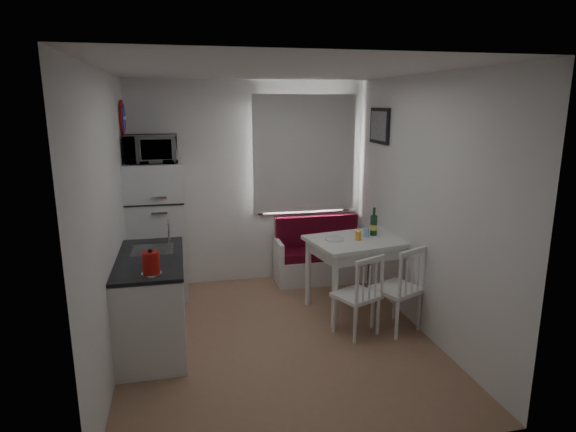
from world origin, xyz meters
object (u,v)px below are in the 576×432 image
at_px(chair_left, 360,288).
at_px(microwave, 152,149).
at_px(kitchen_counter, 152,301).
at_px(fridge, 157,231).
at_px(wine_bottle, 374,222).
at_px(kettle, 151,263).
at_px(chair_right, 402,281).
at_px(dining_table, 360,247).
at_px(bench, 319,260).

relative_size(chair_left, microwave, 0.92).
relative_size(kitchen_counter, chair_left, 2.51).
relative_size(fridge, wine_bottle, 5.11).
bearing_deg(kitchen_counter, chair_left, -8.44).
height_order(microwave, kettle, microwave).
xyz_separation_m(chair_left, fridge, (-1.99, 1.54, 0.29)).
relative_size(chair_right, microwave, 0.99).
bearing_deg(fridge, kitchen_counter, -90.90).
distance_m(dining_table, kettle, 2.40).
xyz_separation_m(bench, chair_left, (-0.06, -1.65, 0.25)).
xyz_separation_m(chair_right, wine_bottle, (0.00, 0.76, 0.43)).
bearing_deg(kitchen_counter, bench, 33.10).
height_order(chair_right, microwave, microwave).
bearing_deg(chair_left, dining_table, 45.27).
bearing_deg(chair_right, dining_table, 81.50).
xyz_separation_m(chair_left, microwave, (-1.99, 1.49, 1.28)).
bearing_deg(chair_left, kitchen_counter, 147.62).
xyz_separation_m(dining_table, chair_left, (-0.25, -0.66, -0.21)).
bearing_deg(chair_right, chair_left, 154.67).
xyz_separation_m(microwave, wine_bottle, (2.43, -0.73, -0.81)).
relative_size(bench, kettle, 5.14).
height_order(bench, wine_bottle, wine_bottle).
height_order(chair_left, fridge, fridge).
bearing_deg(fridge, chair_left, -37.79).
relative_size(bench, fridge, 0.72).
height_order(kitchen_counter, chair_right, kitchen_counter).
bearing_deg(wine_bottle, microwave, 163.19).
height_order(kitchen_counter, microwave, microwave).
height_order(kitchen_counter, kettle, kitchen_counter).
distance_m(fridge, kettle, 1.79).
distance_m(kitchen_counter, chair_left, 2.03).
relative_size(chair_left, wine_bottle, 1.63).
bearing_deg(fridge, dining_table, -21.55).
height_order(chair_right, wine_bottle, wine_bottle).
bearing_deg(chair_left, microwave, 119.19).
bearing_deg(microwave, chair_left, -36.88).
height_order(bench, dining_table, bench).
xyz_separation_m(chair_right, fridge, (-2.43, 1.55, 0.26)).
bearing_deg(dining_table, fridge, 148.23).
relative_size(kitchen_counter, microwave, 2.31).
bearing_deg(chair_right, kitchen_counter, 148.41).
xyz_separation_m(dining_table, kettle, (-2.21, -0.90, 0.27)).
xyz_separation_m(dining_table, wine_bottle, (0.19, 0.10, 0.26)).
xyz_separation_m(kitchen_counter, fridge, (0.02, 1.24, 0.37)).
xyz_separation_m(dining_table, microwave, (-2.24, 0.83, 1.06)).
bearing_deg(chair_left, fridge, 118.28).
height_order(chair_left, microwave, microwave).
bearing_deg(wine_bottle, chair_right, -90.00).
distance_m(microwave, kettle, 1.90).
bearing_deg(dining_table, bench, 90.37).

